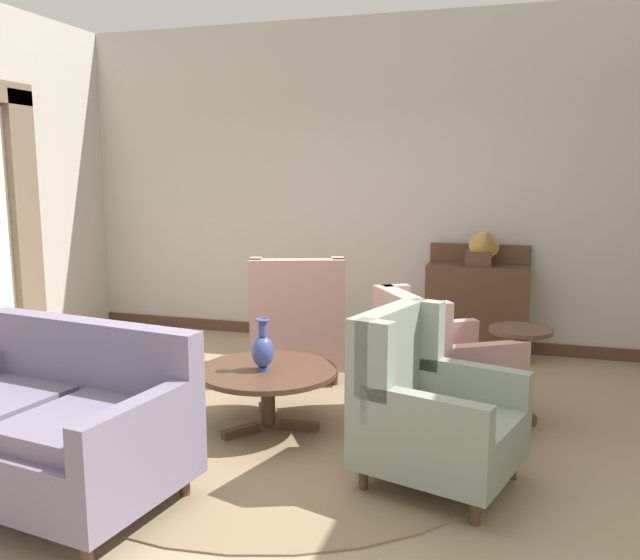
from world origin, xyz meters
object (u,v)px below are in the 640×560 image
at_px(settee, 49,428).
at_px(sideboard, 477,305).
at_px(porcelain_vase, 263,350).
at_px(armchair_far_left, 297,327).
at_px(side_table, 519,366).
at_px(gramophone, 484,244).
at_px(coffee_table, 268,378).
at_px(armchair_near_sideboard, 428,410).
at_px(armchair_foreground_right, 437,366).

xyz_separation_m(settee, sideboard, (2.04, 3.57, 0.11)).
distance_m(porcelain_vase, armchair_far_left, 1.27).
relative_size(armchair_far_left, side_table, 1.59).
relative_size(side_table, gramophone, 1.49).
height_order(coffee_table, gramophone, gramophone).
bearing_deg(armchair_far_left, armchair_near_sideboard, 110.24).
bearing_deg(side_table, armchair_far_left, 163.71).
distance_m(porcelain_vase, settee, 1.44).
height_order(coffee_table, sideboard, sideboard).
height_order(settee, side_table, settee).
xyz_separation_m(armchair_foreground_right, armchair_far_left, (-1.30, 0.72, 0.03)).
height_order(settee, sideboard, sideboard).
xyz_separation_m(porcelain_vase, settee, (-0.77, -1.21, -0.18)).
bearing_deg(armchair_foreground_right, porcelain_vase, 82.66).
bearing_deg(settee, armchair_far_left, 84.88).
relative_size(porcelain_vase, side_table, 0.53).
height_order(side_table, gramophone, gramophone).
relative_size(armchair_near_sideboard, armchair_far_left, 0.91).
bearing_deg(armchair_near_sideboard, settee, 128.65).
bearing_deg(armchair_foreground_right, side_table, -105.66).
bearing_deg(porcelain_vase, armchair_near_sideboard, -19.30).
bearing_deg(side_table, sideboard, 103.60).
xyz_separation_m(porcelain_vase, gramophone, (1.32, 2.28, 0.53)).
relative_size(settee, armchair_near_sideboard, 1.62).
height_order(settee, gramophone, gramophone).
xyz_separation_m(settee, side_table, (2.44, 1.92, 0.01)).
relative_size(coffee_table, armchair_far_left, 0.87).
bearing_deg(sideboard, armchair_foreground_right, -94.91).
xyz_separation_m(armchair_near_sideboard, side_table, (0.50, 1.12, -0.02)).
height_order(coffee_table, side_table, side_table).
height_order(porcelain_vase, gramophone, gramophone).
bearing_deg(armchair_foreground_right, armchair_far_left, 28.23).
relative_size(side_table, sideboard, 0.63).
distance_m(coffee_table, armchair_far_left, 1.22).
bearing_deg(sideboard, side_table, -76.40).
bearing_deg(sideboard, porcelain_vase, -118.32).
distance_m(coffee_table, armchair_foreground_right, 1.21).
height_order(armchair_near_sideboard, side_table, armchair_near_sideboard).
xyz_separation_m(coffee_table, porcelain_vase, (-0.01, -0.05, 0.22)).
height_order(coffee_table, porcelain_vase, porcelain_vase).
bearing_deg(gramophone, sideboard, 117.95).
distance_m(armchair_near_sideboard, gramophone, 2.78).
distance_m(coffee_table, sideboard, 2.64).
bearing_deg(armchair_far_left, settee, 57.59).
bearing_deg(coffee_table, settee, -121.80).
distance_m(armchair_far_left, gramophone, 1.94).
bearing_deg(armchair_far_left, sideboard, -161.61).
relative_size(coffee_table, gramophone, 2.07).
height_order(porcelain_vase, settee, settee).
height_order(settee, armchair_far_left, armchair_far_left).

